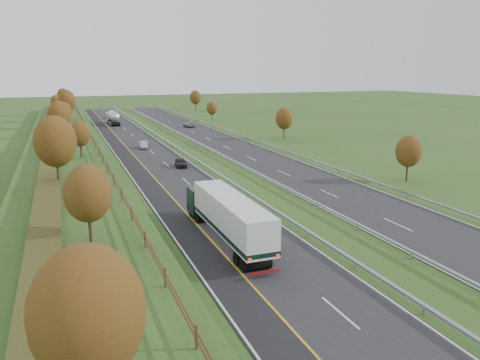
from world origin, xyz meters
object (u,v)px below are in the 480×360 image
object	(u,v)px
car_dark_near	(181,162)
car_silver_mid	(144,145)
box_lorry	(227,215)
car_small_far	(110,116)
road_tanker	(113,117)
car_oncoming	(189,124)

from	to	relation	value
car_dark_near	car_silver_mid	distance (m)	19.31
box_lorry	car_small_far	world-z (taller)	box_lorry
road_tanker	car_oncoming	xyz separation A→B (m)	(17.32, -12.80, -1.15)
car_small_far	car_oncoming	xyz separation A→B (m)	(16.48, -30.17, -0.05)
car_dark_near	car_small_far	xyz separation A→B (m)	(-2.31, 78.73, 0.06)
road_tanker	car_oncoming	size ratio (longest dim) A/B	2.31
car_dark_near	car_oncoming	xyz separation A→B (m)	(14.17, 48.55, 0.01)
car_small_far	box_lorry	bearing A→B (deg)	-83.11
car_dark_near	car_small_far	bearing A→B (deg)	98.84
box_lorry	car_oncoming	size ratio (longest dim) A/B	3.35
road_tanker	car_small_far	xyz separation A→B (m)	(0.84, 17.38, -1.10)
car_dark_near	car_small_far	distance (m)	78.76
car_silver_mid	car_small_far	xyz separation A→B (m)	(0.00, 59.56, 0.08)
box_lorry	car_dark_near	world-z (taller)	box_lorry
box_lorry	road_tanker	xyz separation A→B (m)	(0.81, 93.21, -0.47)
car_silver_mid	car_oncoming	bearing A→B (deg)	67.33
road_tanker	car_small_far	bearing A→B (deg)	87.23
car_dark_near	car_silver_mid	world-z (taller)	car_dark_near
car_silver_mid	car_small_far	bearing A→B (deg)	96.61
box_lorry	car_small_far	distance (m)	110.61
road_tanker	car_oncoming	bearing A→B (deg)	-36.45
car_dark_near	car_silver_mid	xyz separation A→B (m)	(-2.31, 19.17, -0.02)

